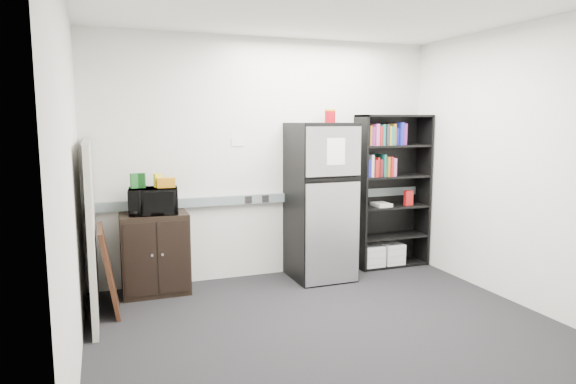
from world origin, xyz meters
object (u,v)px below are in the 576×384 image
object	(u,v)px
bookshelf	(390,188)
cabinet	(155,254)
microwave	(153,201)
refrigerator	(320,201)
cubicle_partition	(92,229)

from	to	relation	value
bookshelf	cabinet	xyz separation A→B (m)	(-2.82, -0.07, -0.55)
microwave	refrigerator	xyz separation A→B (m)	(1.82, -0.06, -0.10)
cabinet	bookshelf	bearing A→B (deg)	1.33
cubicle_partition	refrigerator	bearing A→B (deg)	8.04
cubicle_partition	microwave	world-z (taller)	cubicle_partition
cubicle_partition	refrigerator	size ratio (longest dim) A/B	0.92
cabinet	microwave	distance (m)	0.56
cubicle_partition	microwave	size ratio (longest dim) A/B	3.37
refrigerator	bookshelf	bearing A→B (deg)	7.74
cubicle_partition	refrigerator	distance (m)	2.44
cabinet	refrigerator	bearing A→B (deg)	-2.51
cubicle_partition	cabinet	distance (m)	0.82
refrigerator	cabinet	bearing A→B (deg)	176.88
cabinet	cubicle_partition	bearing A→B (deg)	-144.49
refrigerator	microwave	bearing A→B (deg)	177.38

